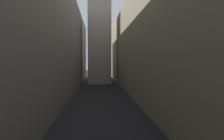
# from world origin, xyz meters

# --- Properties ---
(ground_plane) EXTENTS (264.00, 264.00, 0.00)m
(ground_plane) POSITION_xyz_m (0.00, 48.00, 0.00)
(ground_plane) COLOR black
(building_block_left) EXTENTS (10.12, 108.00, 20.94)m
(building_block_left) POSITION_xyz_m (-10.56, 50.00, 10.47)
(building_block_left) COLOR slate
(building_block_left) RESTS_ON ground
(building_block_right) EXTENTS (15.11, 108.00, 20.35)m
(building_block_right) POSITION_xyz_m (13.05, 50.00, 10.17)
(building_block_right) COLOR gray
(building_block_right) RESTS_ON ground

